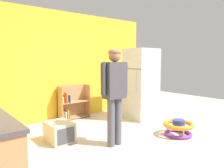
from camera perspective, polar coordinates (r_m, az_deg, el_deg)
ground_plane at (r=3.97m, az=2.91°, el=-15.72°), size 12.00×12.00×0.00m
back_wall at (r=5.64m, az=-13.03°, el=4.67°), size 5.20×0.06×2.70m
refrigerator at (r=5.59m, az=7.62°, el=0.03°), size 0.73×0.68×1.78m
bookshelf at (r=5.67m, az=-10.50°, el=-5.25°), size 0.80×0.28×0.85m
standing_person at (r=3.72m, az=0.68°, el=-1.02°), size 0.57×0.22×1.68m
baby_walker at (r=4.57m, az=17.01°, el=-10.92°), size 0.60×0.60×0.32m
pet_carrier at (r=4.18m, az=-13.65°, el=-12.13°), size 0.42×0.55×0.36m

